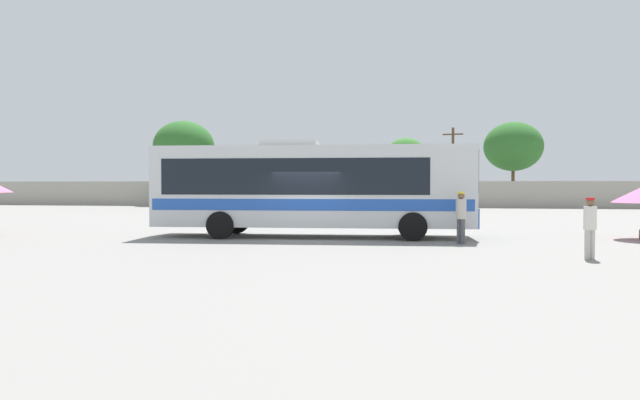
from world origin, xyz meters
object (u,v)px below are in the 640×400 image
attendant_by_bus_door (461,214)px  parked_car_second_maroon (331,199)px  coach_bus_silver_blue (309,186)px  roadside_tree_left (184,147)px  parked_car_leftmost_black (264,199)px  roadside_tree_midleft (285,160)px  roadside_tree_midright (406,155)px  passenger_waiting_on_apron (590,224)px  roadside_tree_right (513,147)px  utility_pole_near (453,165)px

attendant_by_bus_door → parked_car_second_maroon: bearing=107.3°
coach_bus_silver_blue → roadside_tree_left: (-18.26, 31.41, 3.76)m
parked_car_leftmost_black → parked_car_second_maroon: bearing=-1.2°
roadside_tree_midleft → attendant_by_bus_door: bearing=-68.4°
parked_car_second_maroon → roadside_tree_midright: (6.09, 8.44, 4.05)m
coach_bus_silver_blue → roadside_tree_midright: bearing=84.1°
passenger_waiting_on_apron → roadside_tree_left: (-27.00, 36.64, 4.79)m
roadside_tree_right → attendant_by_bus_door: bearing=-102.2°
attendant_by_bus_door → parked_car_leftmost_black: attendant_by_bus_door is taller
parked_car_second_maroon → roadside_tree_midright: size_ratio=0.71×
parked_car_second_maroon → roadside_tree_right: (16.37, 10.75, 4.91)m
utility_pole_near → roadside_tree_left: 25.98m
coach_bus_silver_blue → parked_car_second_maroon: size_ratio=2.68×
parked_car_leftmost_black → roadside_tree_midleft: 10.15m
coach_bus_silver_blue → utility_pole_near: (7.63, 30.78, 1.76)m
roadside_tree_left → roadside_tree_midleft: 10.11m
roadside_tree_left → roadside_tree_right: (31.96, 4.20, -0.06)m
coach_bus_silver_blue → passenger_waiting_on_apron: 10.23m
coach_bus_silver_blue → attendant_by_bus_door: (5.60, -1.74, -0.97)m
attendant_by_bus_door → parked_car_second_maroon: 27.86m
passenger_waiting_on_apron → utility_pole_near: bearing=91.7°
utility_pole_near → roadside_tree_midright: (-4.22, 2.52, 1.08)m
coach_bus_silver_blue → roadside_tree_right: size_ratio=1.52×
utility_pole_near → roadside_tree_right: 8.00m
parked_car_second_maroon → roadside_tree_midright: 11.16m
attendant_by_bus_door → roadside_tree_right: size_ratio=0.22×
attendant_by_bus_door → parked_car_second_maroon: attendant_by_bus_door is taller
attendant_by_bus_door → passenger_waiting_on_apron: bearing=-48.1°
roadside_tree_midleft → roadside_tree_right: (22.40, 1.19, 1.21)m
attendant_by_bus_door → parked_car_second_maroon: size_ratio=0.39×
roadside_tree_midleft → utility_pole_near: bearing=-12.6°
passenger_waiting_on_apron → parked_car_leftmost_black: 34.73m
parked_car_second_maroon → roadside_tree_midleft: size_ratio=0.70×
passenger_waiting_on_apron → utility_pole_near: size_ratio=0.24×
roadside_tree_midleft → coach_bus_silver_blue: bearing=-75.8°
utility_pole_near → roadside_tree_right: (6.07, 4.83, 1.94)m
roadside_tree_midright → roadside_tree_right: 10.57m
passenger_waiting_on_apron → roadside_tree_left: size_ratio=0.20×
roadside_tree_midright → roadside_tree_right: (10.28, 2.31, 0.87)m
passenger_waiting_on_apron → parked_car_second_maroon: passenger_waiting_on_apron is taller
utility_pole_near → attendant_by_bus_door: bearing=-93.6°
utility_pole_near → roadside_tree_midright: bearing=149.1°
roadside_tree_midleft → roadside_tree_midright: bearing=-5.3°
coach_bus_silver_blue → utility_pole_near: utility_pole_near is taller
coach_bus_silver_blue → parked_car_second_maroon: bearing=96.1°
attendant_by_bus_door → roadside_tree_midleft: (-14.30, 36.17, 3.47)m
coach_bus_silver_blue → roadside_tree_left: 36.53m
passenger_waiting_on_apron → roadside_tree_right: 41.42m
roadside_tree_left → roadside_tree_midright: size_ratio=1.28×
roadside_tree_midright → roadside_tree_midleft: bearing=174.7°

